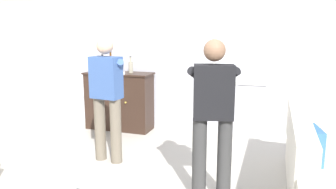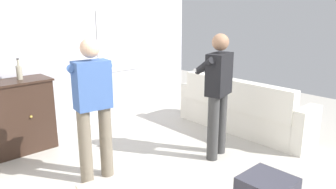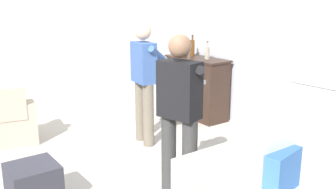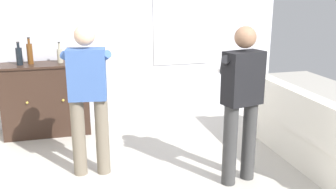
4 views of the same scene
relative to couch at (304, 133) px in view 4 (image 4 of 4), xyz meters
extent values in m
cube|color=silver|center=(-2.00, 2.04, 1.06)|extent=(5.20, 0.12, 2.80)
cube|color=silver|center=(-0.99, 1.97, 1.08)|extent=(0.89, 0.02, 1.08)
cube|color=white|center=(-0.99, 1.97, 1.08)|extent=(0.81, 0.03, 1.00)
cube|color=silver|center=(0.05, 0.00, -0.13)|extent=(0.55, 1.99, 0.42)
cube|color=silver|center=(-0.16, 0.00, 0.32)|extent=(0.18, 1.99, 0.48)
cube|color=silver|center=(0.05, 1.08, -0.02)|extent=(0.55, 0.18, 0.64)
cube|color=#386BB7|center=(-0.03, 0.00, 0.26)|extent=(0.21, 0.42, 0.36)
cube|color=black|center=(-3.08, 1.68, 0.17)|extent=(1.18, 0.44, 1.00)
cube|color=black|center=(-3.08, 1.68, 0.68)|extent=(1.22, 0.48, 0.03)
sphere|color=#B79338|center=(-3.31, 1.44, 0.22)|extent=(0.04, 0.04, 0.04)
sphere|color=#B79338|center=(-2.84, 1.44, 0.22)|extent=(0.04, 0.04, 0.04)
cylinder|color=black|center=(-3.38, 1.66, 0.82)|extent=(0.08, 0.08, 0.24)
cylinder|color=black|center=(-3.38, 1.66, 0.97)|extent=(0.04, 0.04, 0.06)
cylinder|color=#262626|center=(-3.38, 1.66, 1.01)|extent=(0.04, 0.04, 0.02)
cylinder|color=gray|center=(-2.85, 1.70, 0.79)|extent=(0.08, 0.08, 0.19)
cylinder|color=gray|center=(-2.85, 1.70, 0.93)|extent=(0.03, 0.03, 0.09)
cylinder|color=#262626|center=(-2.85, 1.70, 0.98)|extent=(0.03, 0.03, 0.02)
cylinder|color=#593314|center=(-3.24, 1.71, 0.84)|extent=(0.08, 0.08, 0.28)
cylinder|color=#593314|center=(-3.24, 1.71, 1.01)|extent=(0.03, 0.03, 0.07)
cylinder|color=#262626|center=(-3.24, 1.71, 1.06)|extent=(0.04, 0.04, 0.02)
cylinder|color=#6B6051|center=(-2.67, 0.28, 0.10)|extent=(0.15, 0.15, 0.88)
cylinder|color=#6B6051|center=(-2.42, 0.25, 0.10)|extent=(0.15, 0.15, 0.88)
cube|color=#385693|center=(-2.55, 0.26, 0.82)|extent=(0.43, 0.27, 0.55)
sphere|color=#D8AD8C|center=(-2.55, 0.26, 1.23)|extent=(0.22, 0.22, 0.22)
cylinder|color=#385693|center=(-2.64, 0.44, 0.93)|extent=(0.37, 0.38, 0.29)
cylinder|color=#385693|center=(-2.41, 0.41, 0.93)|extent=(0.28, 0.43, 0.29)
cube|color=white|center=(-2.50, 0.58, 0.84)|extent=(0.15, 0.06, 0.04)
cylinder|color=#383838|center=(-1.14, -0.35, 0.10)|extent=(0.15, 0.15, 0.88)
cylinder|color=#383838|center=(-0.89, -0.29, 0.10)|extent=(0.15, 0.15, 0.88)
cube|color=black|center=(-1.01, -0.32, 0.82)|extent=(0.44, 0.31, 0.55)
sphere|color=#8C664C|center=(-1.01, -0.32, 1.23)|extent=(0.22, 0.22, 0.22)
cylinder|color=black|center=(-1.16, -0.20, 0.93)|extent=(0.24, 0.44, 0.29)
cylinder|color=black|center=(-0.94, -0.14, 0.93)|extent=(0.39, 0.35, 0.29)
cube|color=white|center=(-1.09, -0.01, 0.84)|extent=(0.16, 0.08, 0.04)
camera|label=1|loc=(-0.44, -3.53, 1.42)|focal=35.00mm
camera|label=2|loc=(-4.35, -2.94, 1.67)|focal=35.00mm
camera|label=3|loc=(1.70, -2.46, 1.65)|focal=40.00mm
camera|label=4|loc=(-2.70, -3.72, 1.68)|focal=40.00mm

